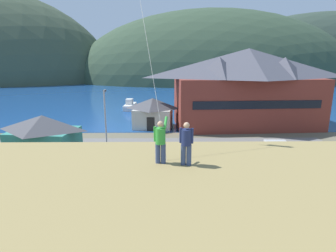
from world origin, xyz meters
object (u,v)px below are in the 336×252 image
object	(u,v)px
moored_boat_wharfside	(130,106)
person_companion	(186,142)
parked_car_front_row_red	(275,150)
person_kite_flyer	(160,140)
storage_shed_near_lot	(44,137)
parked_car_front_row_silver	(122,156)
parked_car_mid_row_far	(304,179)
wharf_dock	(145,110)
parked_car_back_row_right	(192,183)
parking_light_pole	(105,116)
parked_car_mid_row_near	(336,155)
parked_car_back_row_left	(50,186)
parked_car_front_row_end	(178,153)
harbor_lodge	(247,86)
storage_shed_waterside	(153,112)

from	to	relation	value
moored_boat_wharfside	person_companion	distance (m)	45.39
parked_car_front_row_red	person_kite_flyer	world-z (taller)	person_kite_flyer
storage_shed_near_lot	parked_car_front_row_silver	size ratio (longest dim) A/B	1.68
storage_shed_near_lot	parked_car_mid_row_far	distance (m)	23.73
wharf_dock	parked_car_mid_row_far	world-z (taller)	parked_car_mid_row_far
parked_car_back_row_right	parking_light_pole	bearing A→B (deg)	128.68
parked_car_mid_row_far	parked_car_mid_row_near	world-z (taller)	same
parked_car_mid_row_far	person_kite_flyer	distance (m)	14.73
wharf_dock	parked_car_back_row_left	size ratio (longest dim) A/B	2.86
storage_shed_near_lot	parked_car_back_row_right	xyz separation A→B (m)	(14.03, -7.89, -1.28)
parked_car_mid_row_near	parked_car_front_row_end	bearing A→B (deg)	177.09
moored_boat_wharfside	person_kite_flyer	distance (m)	45.02
wharf_dock	parked_car_mid_row_far	xyz separation A→B (m)	(14.34, -33.00, 0.71)
parked_car_back_row_right	person_kite_flyer	xyz separation A→B (m)	(-2.18, -7.87, 5.62)
harbor_lodge	parked_car_mid_row_near	bearing A→B (deg)	-75.59
parking_light_pole	person_companion	bearing A→B (deg)	-68.72
wharf_dock	parked_car_back_row_right	size ratio (longest dim) A/B	2.86
person_kite_flyer	parking_light_pole	bearing A→B (deg)	108.73
moored_boat_wharfside	parked_car_mid_row_far	distance (m)	39.75
harbor_lodge	parked_car_mid_row_near	distance (m)	17.17
storage_shed_waterside	parked_car_front_row_end	xyz separation A→B (m)	(2.95, -14.39, -1.22)
parked_car_mid_row_far	parked_car_mid_row_near	bearing A→B (deg)	42.61
parked_car_back_row_left	person_companion	xyz separation A→B (m)	(9.03, -7.78, 5.61)
parked_car_back_row_right	parked_car_back_row_left	bearing A→B (deg)	-178.26
storage_shed_waterside	parking_light_pole	size ratio (longest dim) A/B	0.96
parked_car_front_row_silver	parked_car_back_row_right	bearing A→B (deg)	-44.05
storage_shed_waterside	parking_light_pole	distance (m)	11.54
parked_car_back_row_left	parked_car_mid_row_near	distance (m)	25.11
storage_shed_near_lot	wharf_dock	distance (m)	27.03
storage_shed_waterside	parked_car_front_row_silver	distance (m)	15.33
wharf_dock	parking_light_pole	distance (m)	23.48
parking_light_pole	parked_car_front_row_end	bearing A→B (deg)	-27.46
harbor_lodge	storage_shed_waterside	bearing A→B (deg)	-176.85
parked_car_mid_row_far	person_companion	distance (m)	14.14
moored_boat_wharfside	wharf_dock	bearing A→B (deg)	-39.42
parking_light_pole	parked_car_mid_row_far	bearing A→B (deg)	-30.42
storage_shed_near_lot	storage_shed_waterside	bearing A→B (deg)	51.67
storage_shed_waterside	parked_car_back_row_right	size ratio (longest dim) A/B	1.46
parking_light_pole	person_kite_flyer	world-z (taller)	person_kite_flyer
person_companion	wharf_dock	bearing A→B (deg)	96.39
person_kite_flyer	parked_car_front_row_red	bearing A→B (deg)	53.68
parked_car_front_row_end	parked_car_mid_row_far	bearing A→B (deg)	-32.73
storage_shed_waterside	parked_car_mid_row_near	xyz separation A→B (m)	(17.90, -15.15, -1.22)
storage_shed_waterside	harbor_lodge	bearing A→B (deg)	3.15
moored_boat_wharfside	person_companion	size ratio (longest dim) A/B	3.33
parked_car_front_row_silver	parked_car_mid_row_far	bearing A→B (deg)	-19.86
storage_shed_near_lot	storage_shed_waterside	distance (m)	16.61
parked_car_back_row_left	parked_car_mid_row_far	bearing A→B (deg)	2.68
parked_car_front_row_end	parked_car_front_row_silver	bearing A→B (deg)	-172.10
parked_car_front_row_silver	person_companion	xyz separation A→B (m)	(4.84, -13.90, 5.61)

